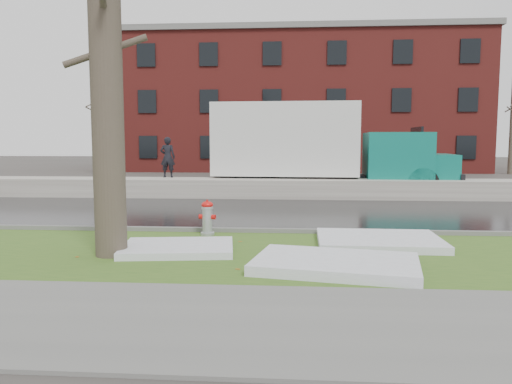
# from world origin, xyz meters

# --- Properties ---
(ground) EXTENTS (120.00, 120.00, 0.00)m
(ground) POSITION_xyz_m (0.00, 0.00, 0.00)
(ground) COLOR #47423D
(ground) RESTS_ON ground
(verge) EXTENTS (60.00, 4.50, 0.04)m
(verge) POSITION_xyz_m (0.00, -1.25, 0.02)
(verge) COLOR #31521B
(verge) RESTS_ON ground
(sidewalk) EXTENTS (60.00, 3.00, 0.05)m
(sidewalk) POSITION_xyz_m (0.00, -5.00, 0.03)
(sidewalk) COLOR slate
(sidewalk) RESTS_ON ground
(road) EXTENTS (60.00, 7.00, 0.03)m
(road) POSITION_xyz_m (0.00, 4.50, 0.01)
(road) COLOR black
(road) RESTS_ON ground
(parking_lot) EXTENTS (60.00, 9.00, 0.03)m
(parking_lot) POSITION_xyz_m (0.00, 13.00, 0.01)
(parking_lot) COLOR slate
(parking_lot) RESTS_ON ground
(curb) EXTENTS (60.00, 0.15, 0.14)m
(curb) POSITION_xyz_m (0.00, 1.00, 0.07)
(curb) COLOR slate
(curb) RESTS_ON ground
(snowbank) EXTENTS (60.00, 1.60, 0.75)m
(snowbank) POSITION_xyz_m (0.00, 8.70, 0.38)
(snowbank) COLOR #B8B4A8
(snowbank) RESTS_ON ground
(brick_building) EXTENTS (26.00, 12.00, 10.00)m
(brick_building) POSITION_xyz_m (2.00, 30.00, 5.00)
(brick_building) COLOR maroon
(brick_building) RESTS_ON ground
(bg_tree_left) EXTENTS (1.40, 1.62, 6.50)m
(bg_tree_left) POSITION_xyz_m (-12.00, 22.00, 3.33)
(bg_tree_left) COLOR brown
(bg_tree_left) RESTS_ON ground
(bg_tree_center) EXTENTS (1.40, 1.62, 6.50)m
(bg_tree_center) POSITION_xyz_m (-6.00, 26.00, 3.33)
(bg_tree_center) COLOR brown
(bg_tree_center) RESTS_ON ground
(fire_hydrant) EXTENTS (0.41, 0.37, 0.84)m
(fire_hydrant) POSITION_xyz_m (-0.75, 0.61, 0.49)
(fire_hydrant) COLOR #A9ABB1
(fire_hydrant) RESTS_ON verge
(tree) EXTENTS (1.56, 1.83, 7.59)m
(tree) POSITION_xyz_m (-2.26, -1.63, 3.86)
(tree) COLOR brown
(tree) RESTS_ON verge
(box_truck) EXTENTS (11.51, 3.10, 3.82)m
(box_truck) POSITION_xyz_m (2.18, 10.17, 2.02)
(box_truck) COLOR black
(box_truck) RESTS_ON ground
(worker) EXTENTS (0.61, 0.41, 1.67)m
(worker) POSITION_xyz_m (-3.89, 9.30, 1.59)
(worker) COLOR black
(worker) RESTS_ON snowbank
(snow_patch_near) EXTENTS (2.64, 2.05, 0.16)m
(snow_patch_near) POSITION_xyz_m (3.13, -0.19, 0.12)
(snow_patch_near) COLOR silver
(snow_patch_near) RESTS_ON verge
(snow_patch_far) EXTENTS (2.39, 1.87, 0.14)m
(snow_patch_far) POSITION_xyz_m (-1.04, -1.20, 0.11)
(snow_patch_far) COLOR silver
(snow_patch_far) RESTS_ON verge
(snow_patch_side) EXTENTS (3.09, 2.29, 0.18)m
(snow_patch_side) POSITION_xyz_m (2.02, -2.37, 0.13)
(snow_patch_side) COLOR silver
(snow_patch_side) RESTS_ON verge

